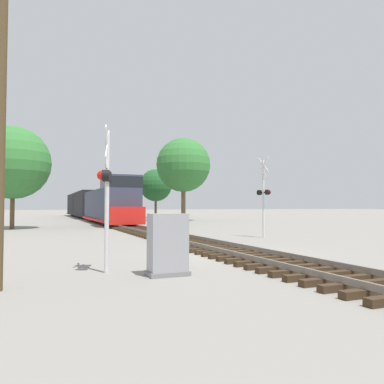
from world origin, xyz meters
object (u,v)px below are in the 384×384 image
Objects in this scene: crossing_signal_near at (106,183)px; tree_deep_background at (156,185)px; freight_train at (90,205)px; relay_cabinet at (168,245)px; tree_far_right at (13,163)px; tree_mid_background at (183,165)px; crossing_signal_far at (264,193)px.

tree_deep_background is (15.39, 46.43, 2.71)m from crossing_signal_near.
relay_cabinet is at bearing -94.57° from freight_train.
tree_deep_background is at bearing 51.71° from tree_far_right.
freight_train is 6.39× the size of tree_deep_background.
relay_cabinet is 0.20× the size of tree_far_right.
crossing_signal_near is at bearing -114.29° from tree_mid_background.
tree_far_right reaches higher than crossing_signal_far.
crossing_signal_far reaches higher than crossing_signal_near.
freight_train is at bearing 134.29° from tree_mid_background.
freight_train is at bearing -171.56° from crossing_signal_near.
crossing_signal_near is at bearing -80.84° from tree_far_right.
tree_mid_background is at bearing 30.54° from tree_far_right.
crossing_signal_near is 2.46× the size of relay_cabinet.
tree_deep_background is at bearing 176.63° from crossing_signal_near.
crossing_signal_near is 0.85× the size of crossing_signal_far.
crossing_signal_near is 0.38× the size of tree_mid_background.
crossing_signal_far reaches higher than freight_train.
freight_train is 10.59× the size of crossing_signal_far.
tree_mid_background is 1.35× the size of tree_deep_background.
tree_far_right is at bearing 102.16° from relay_cabinet.
crossing_signal_near is 36.90m from tree_mid_background.
tree_mid_background is (15.06, 33.38, 4.56)m from crossing_signal_near.
relay_cabinet is 0.21× the size of tree_deep_background.
tree_far_right is 1.06× the size of tree_deep_background.
tree_deep_background is at bearing 88.56° from tree_mid_background.
relay_cabinet is at bearing -111.62° from tree_mid_background.
crossing_signal_far is (5.35, -35.55, 0.50)m from freight_train.
tree_deep_background is at bearing 73.61° from relay_cabinet.
freight_train is at bearing 68.02° from tree_far_right.
tree_mid_background reaches higher than crossing_signal_far.
tree_mid_background reaches higher than tree_far_right.
tree_deep_background is (19.00, 24.06, -0.12)m from tree_far_right.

